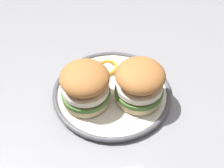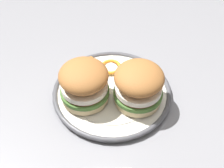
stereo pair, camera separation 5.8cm
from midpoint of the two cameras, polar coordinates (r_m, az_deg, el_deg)
name	(u,v)px [view 2 (the right image)]	position (r m, az deg, el deg)	size (l,w,h in m)	color
dining_table	(133,109)	(0.89, 5.60, -4.49)	(1.43, 0.99, 0.73)	gray
dinner_plate	(112,93)	(0.80, 2.08, -1.58)	(0.29, 0.29, 0.02)	silver
sandwich_half_left	(139,85)	(0.74, 6.94, -0.23)	(0.12, 0.12, 0.10)	beige
sandwich_half_right	(84,83)	(0.74, -2.63, 0.12)	(0.11, 0.11, 0.10)	beige
orange_peel_curled	(111,67)	(0.84, 1.80, 2.92)	(0.06, 0.06, 0.01)	orange
orange_peel_strip_long	(92,64)	(0.85, -1.61, 3.39)	(0.03, 0.06, 0.01)	orange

